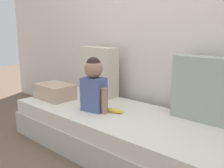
% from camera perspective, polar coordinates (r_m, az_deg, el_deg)
% --- Properties ---
extents(ground_plane, '(12.00, 12.00, 0.00)m').
position_cam_1_polar(ground_plane, '(2.47, 2.26, -14.46)').
color(ground_plane, brown).
extents(back_wall, '(5.48, 0.10, 2.46)m').
position_cam_1_polar(back_wall, '(2.65, 10.55, 14.65)').
color(back_wall, silver).
rests_on(back_wall, ground).
extents(couch, '(2.28, 0.85, 0.36)m').
position_cam_1_polar(couch, '(2.39, 2.30, -10.64)').
color(couch, beige).
rests_on(couch, ground).
extents(throw_pillow_left, '(0.45, 0.16, 0.53)m').
position_cam_1_polar(throw_pillow_left, '(2.91, -2.90, 2.76)').
color(throw_pillow_left, beige).
rests_on(throw_pillow_left, couch).
extents(throw_pillow_right, '(0.60, 0.16, 0.52)m').
position_cam_1_polar(throw_pillow_right, '(2.21, 20.49, -1.24)').
color(throw_pillow_right, '#99A393').
rests_on(throw_pillow_right, couch).
extents(toddler, '(0.32, 0.18, 0.49)m').
position_cam_1_polar(toddler, '(2.36, -4.00, -0.02)').
color(toddler, '#4C5B93').
rests_on(toddler, couch).
extents(banana, '(0.18, 0.09, 0.04)m').
position_cam_1_polar(banana, '(2.34, 0.63, -5.85)').
color(banana, yellow).
rests_on(banana, couch).
extents(folded_blanket, '(0.40, 0.28, 0.16)m').
position_cam_1_polar(folded_blanket, '(2.86, -12.33, -1.58)').
color(folded_blanket, tan).
rests_on(folded_blanket, couch).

